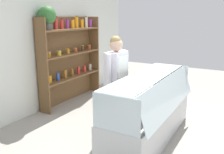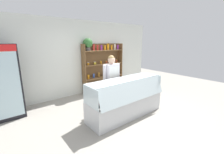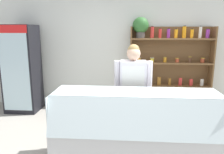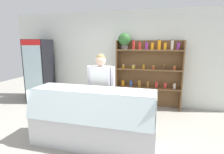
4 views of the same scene
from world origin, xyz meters
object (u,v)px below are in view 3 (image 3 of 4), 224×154
at_px(drinks_fridge, 22,69).
at_px(deli_display_case, 134,142).
at_px(shelving_unit, 164,57).
at_px(shop_clerk, 133,87).

bearing_deg(drinks_fridge, deli_display_case, -37.41).
bearing_deg(drinks_fridge, shelving_unit, 5.88).
bearing_deg(shelving_unit, shop_clerk, -113.49).
bearing_deg(deli_display_case, shop_clerk, 92.46).
height_order(deli_display_case, shop_clerk, shop_clerk).
xyz_separation_m(shelving_unit, deli_display_case, (-0.68, -2.19, -0.89)).
bearing_deg(shelving_unit, deli_display_case, -107.32).
bearing_deg(shop_clerk, shelving_unit, 66.51).
relative_size(drinks_fridge, shop_clerk, 1.20).
height_order(shelving_unit, deli_display_case, shelving_unit).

